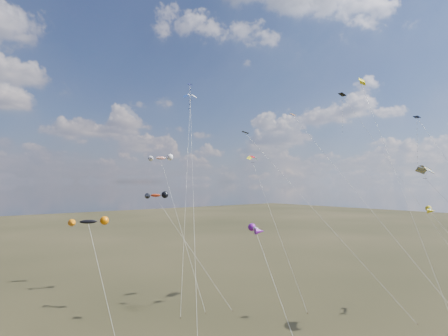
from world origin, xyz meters
TOP-DOWN VIEW (x-y plane):
  - diamond_black_high at (17.45, 9.48)m, footprint 10.84×16.82m
  - diamond_navy_tall at (0.08, 26.37)m, footprint 12.92×20.23m
  - diamond_black_mid at (4.43, 9.69)m, footprint 13.70×16.90m
  - diamond_navy_right at (18.78, -0.62)m, footprint 2.26×16.13m
  - diamond_orange_center at (10.96, 6.69)m, footprint 2.89×24.16m
  - parafoil_yellow at (22.67, 10.51)m, footprint 9.59×17.68m
  - parafoil_blue_white at (5.79, 34.73)m, footprint 14.34×17.91m
  - parafoil_striped at (15.62, -2.22)m, footprint 6.95×15.57m
  - parafoil_tricolor at (8.47, 21.13)m, footprint 2.83×12.78m
  - novelty_black_orange at (-19.01, 17.57)m, footprint 3.76×7.97m
  - novelty_orange_black at (-6.63, 25.09)m, footprint 7.88×10.68m
  - novelty_white_purple at (-5.86, 5.62)m, footprint 2.78×9.87m
  - novelty_redwhite_stripe at (-0.98, 33.38)m, footprint 4.49×17.17m
  - novelty_blue_yellow at (21.18, -0.31)m, footprint 5.06×10.29m

SIDE VIEW (x-z plane):
  - novelty_white_purple at x=-5.86m, z-range 5.84..18.45m
  - novelty_black_orange at x=-19.01m, z-range 6.16..19.49m
  - novelty_blue_yellow at x=21.18m, z-range 6.38..20.15m
  - novelty_orange_black at x=-6.63m, z-range 7.28..23.01m
  - diamond_black_mid at x=4.43m, z-range 4.93..28.73m
  - diamond_orange_center at x=10.96m, z-range 4.58..31.88m
  - parafoil_striped at x=15.62m, z-range 9.02..28.61m
  - parafoil_tricolor at x=8.47m, z-range 10.10..31.63m
  - novelty_redwhite_stripe at x=-0.98m, z-range 10.15..31.87m
  - diamond_navy_right at x=18.78m, z-range 8.63..34.51m
  - diamond_black_high at x=17.45m, z-range 10.64..41.15m
  - diamond_navy_tall at x=0.08m, z-range 11.66..44.56m
  - parafoil_blue_white at x=5.79m, z-range 15.92..49.38m
  - parafoil_yellow at x=22.67m, z-range 16.25..50.43m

